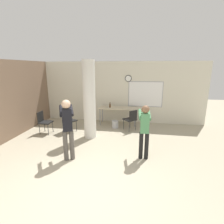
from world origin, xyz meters
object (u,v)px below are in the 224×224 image
Objects in this scene: chair_by_left_wall at (44,121)px; chair_near_pillar at (68,120)px; chair_table_right at (131,118)px; person_playing_front at (67,125)px; bottle_on_table at (110,105)px; person_playing_side at (145,128)px; folding_table at (118,109)px.

chair_by_left_wall is 0.93m from chair_near_pillar.
person_playing_front is (-1.58, -2.63, 0.50)m from chair_table_right.
bottle_on_table is at bearing 41.00° from chair_near_pillar.
chair_by_left_wall is 0.56× the size of person_playing_side.
chair_table_right is 1.00× the size of chair_by_left_wall.
chair_by_left_wall is at bearing -165.21° from chair_table_right.
person_playing_front is at bearing -44.83° from chair_by_left_wall.
chair_near_pillar is (0.87, 0.31, 0.00)m from chair_by_left_wall.
folding_table is at bearing 35.28° from chair_near_pillar.
folding_table is 2.26m from chair_near_pillar.
chair_by_left_wall is at bearing -149.36° from folding_table.
folding_table is 0.98m from chair_table_right.
chair_table_right is (0.99, -0.70, -0.36)m from bottle_on_table.
person_playing_side reaches higher than chair_table_right.
bottle_on_table is 0.28× the size of chair_near_pillar.
folding_table is at bearing 131.19° from chair_table_right.
chair_near_pillar is (-1.47, -1.28, -0.36)m from bottle_on_table.
person_playing_front is (-0.58, -3.34, 0.14)m from bottle_on_table.
chair_near_pillar is (-1.83, -1.30, -0.21)m from folding_table.
chair_near_pillar reaches higher than folding_table.
chair_table_right and chair_near_pillar have the same top height.
chair_by_left_wall and chair_near_pillar have the same top height.
chair_by_left_wall is 4.09m from person_playing_side.
person_playing_front is (1.76, -1.75, 0.50)m from chair_by_left_wall.
person_playing_front reaches higher than chair_table_right.
chair_table_right is at bearing 102.50° from person_playing_side.
chair_table_right is at bearing 59.07° from person_playing_front.
person_playing_front is (-2.07, -0.40, 0.10)m from person_playing_side.
chair_table_right is at bearing 13.13° from chair_near_pillar.
person_playing_side reaches higher than bottle_on_table.
person_playing_front is at bearing -169.04° from person_playing_side.
chair_table_right is at bearing -48.81° from folding_table.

